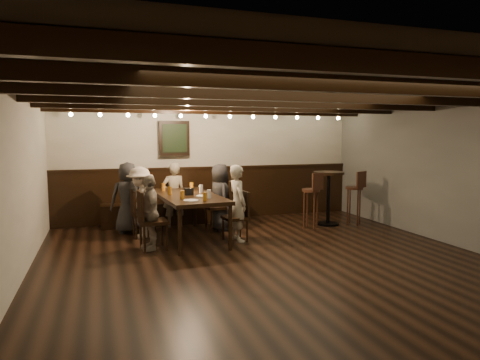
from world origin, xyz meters
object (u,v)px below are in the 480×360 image
object	(u,v)px
chair_right_far	(236,226)
person_right_far	(238,203)
bar_stool_right	(354,205)
chair_left_near	(143,223)
person_bench_left	(128,198)
person_left_near	(140,202)
person_left_far	(150,212)
high_top_table	(328,190)
person_bench_centre	(174,195)
bar_stool_left	(311,208)
chair_left_far	(152,232)
person_bench_right	(219,195)
dining_table	(188,198)
chair_right_near	(219,215)
person_right_near	(220,197)

from	to	relation	value
chair_right_far	person_right_far	distance (m)	0.40
person_right_far	bar_stool_right	world-z (taller)	person_right_far
chair_left_near	chair_right_far	size ratio (longest dim) A/B	0.99
bar_stool_right	person_bench_left	bearing A→B (deg)	148.72
person_left_near	person_left_far	size ratio (longest dim) A/B	1.06
high_top_table	person_right_far	bearing A→B (deg)	-162.28
person_left_far	high_top_table	bearing A→B (deg)	98.12
person_bench_centre	bar_stool_left	bearing A→B (deg)	154.91
bar_stool_left	chair_left_near	bearing A→B (deg)	152.59
chair_left_near	chair_left_far	bearing A→B (deg)	-0.12
person_bench_centre	bar_stool_right	world-z (taller)	person_bench_centre
person_left_far	bar_stool_right	xyz separation A→B (m)	(4.15, 0.64, -0.19)
person_bench_right	dining_table	bearing A→B (deg)	45.00
person_bench_right	bar_stool_right	world-z (taller)	person_bench_right
person_left_near	bar_stool_left	bearing A→B (deg)	80.36
person_bench_right	person_bench_left	bearing A→B (deg)	-0.00
chair_left_far	bar_stool_left	size ratio (longest dim) A/B	0.86
person_right_far	bar_stool_left	xyz separation A→B (m)	(1.66, 0.48, -0.25)
person_bench_right	bar_stool_right	size ratio (longest dim) A/B	1.11
person_bench_left	chair_right_near	bearing A→B (deg)	164.48
person_right_far	bar_stool_right	size ratio (longest dim) A/B	1.20
chair_right_near	bar_stool_right	bearing A→B (deg)	-101.74
person_bench_right	person_left_near	size ratio (longest dim) A/B	0.96
person_bench_left	person_left_far	size ratio (longest dim) A/B	1.11
chair_right_far	person_right_near	bearing A→B (deg)	-2.03
person_left_near	bar_stool_left	world-z (taller)	person_left_near
person_bench_left	person_bench_centre	distance (m)	0.91
chair_left_near	high_top_table	bearing A→B (deg)	84.20
person_right_far	high_top_table	world-z (taller)	person_right_far
person_bench_centre	high_top_table	world-z (taller)	person_bench_centre
chair_left_far	dining_table	bearing A→B (deg)	122.01
person_bench_left	person_bench_right	world-z (taller)	person_bench_left
high_top_table	bar_stool_left	world-z (taller)	bar_stool_left
person_bench_centre	person_bench_right	bearing A→B (deg)	170.54
person_left_near	dining_table	bearing A→B (deg)	59.04
person_right_near	person_right_far	distance (m)	0.90
dining_table	person_bench_right	distance (m)	1.28
chair_left_near	chair_right_far	distance (m)	1.69
person_bench_right	person_right_far	xyz separation A→B (m)	(-0.05, -1.36, 0.05)
dining_table	person_left_far	size ratio (longest dim) A/B	1.80
chair_right_near	person_right_far	xyz separation A→B (m)	(0.10, -0.90, 0.37)
chair_left_far	person_right_far	distance (m)	1.52
chair_left_far	bar_stool_left	bearing A→B (deg)	96.49
person_bench_left	bar_stool_right	size ratio (longest dim) A/B	1.21
person_bench_right	chair_right_far	bearing A→B (deg)	82.33
bar_stool_left	person_right_near	bearing A→B (deg)	144.53
dining_table	person_left_near	size ratio (longest dim) A/B	1.70
person_right_far	person_bench_left	bearing A→B (deg)	50.71
chair_right_far	person_left_far	bearing A→B (deg)	90.00
chair_left_near	chair_right_near	xyz separation A→B (m)	(1.43, 0.11, 0.03)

